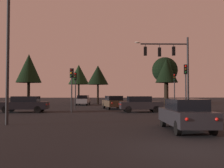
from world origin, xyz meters
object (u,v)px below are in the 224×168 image
traffic_light_median (75,83)px  car_parked_lot (83,100)px  tree_right_cluster (79,75)px  tree_left_far (165,70)px  car_crossing_right (140,104)px  car_crossing_left (25,104)px  traffic_light_corner_left (186,79)px  traffic_light_corner_right (174,84)px  car_nearside_lane (185,114)px  tree_behind_sign (98,75)px  tree_center_horizon (29,69)px  traffic_signal_mast_arm (172,60)px  car_far_lane (114,102)px  traffic_light_far_side (72,81)px  parking_lot_lamp_post (8,27)px  tree_lot_edge (167,71)px

traffic_light_median → car_parked_lot: bearing=88.6°
traffic_light_median → tree_right_cluster: size_ratio=0.59×
tree_left_far → car_crossing_right: bearing=-110.1°
car_crossing_left → tree_right_cluster: bearing=82.6°
traffic_light_corner_left → car_crossing_right: (-4.18, 0.71, -2.39)m
traffic_light_median → car_crossing_right: size_ratio=1.03×
traffic_light_median → traffic_light_corner_right: bearing=-0.6°
car_nearside_lane → traffic_light_corner_left: bearing=71.8°
tree_behind_sign → tree_center_horizon: (-9.75, -7.33, 0.40)m
traffic_signal_mast_arm → car_crossing_left: (-14.39, -1.00, -4.35)m
traffic_light_corner_left → traffic_light_corner_right: traffic_light_corner_left is taller
car_far_lane → tree_right_cluster: size_ratio=0.59×
car_parked_lot → tree_left_far: bearing=16.5°
car_parked_lot → car_far_lane: bearing=-68.2°
car_parked_lot → tree_behind_sign: tree_behind_sign is taller
traffic_light_far_side → parking_lot_lamp_post: (-2.63, -9.49, 2.68)m
traffic_light_corner_right → car_parked_lot: bearing=137.9°
car_far_lane → tree_lot_edge: tree_lot_edge is taller
parking_lot_lamp_post → tree_right_cluster: size_ratio=1.26×
car_nearside_lane → parking_lot_lamp_post: bearing=163.7°
tree_lot_edge → tree_center_horizon: bearing=-175.5°
traffic_light_median → tree_right_cluster: 18.83m
traffic_light_far_side → car_parked_lot: 16.23m
car_nearside_lane → car_crossing_right: size_ratio=1.14×
car_crossing_left → tree_lot_edge: tree_lot_edge is taller
traffic_light_median → parking_lot_lamp_post: size_ratio=0.47×
car_crossing_left → car_crossing_right: same height
traffic_light_median → car_crossing_left: size_ratio=0.95×
car_far_lane → car_parked_lot: bearing=111.8°
traffic_signal_mast_arm → car_far_lane: traffic_signal_mast_arm is taller
car_crossing_right → car_parked_lot: 16.96m
traffic_light_corner_left → car_far_lane: 9.14m
car_nearside_lane → tree_left_far: size_ratio=0.58×
traffic_light_corner_left → car_far_lane: size_ratio=1.06×
car_crossing_right → tree_center_horizon: 19.57m
car_nearside_lane → car_crossing_left: size_ratio=1.05×
tree_lot_edge → tree_left_far: bearing=79.0°
traffic_light_far_side → car_crossing_left: (-4.47, 0.62, -2.14)m
traffic_light_corner_right → traffic_light_corner_left: bearing=-96.1°
parking_lot_lamp_post → tree_right_cluster: bearing=87.8°
traffic_light_corner_left → tree_right_cluster: (-12.00, 24.96, 2.10)m
car_far_lane → tree_center_horizon: 14.68m
traffic_light_far_side → tree_right_cluster: (-1.33, 24.65, 2.35)m
car_nearside_lane → tree_center_horizon: bearing=119.1°
tree_right_cluster → tree_lot_edge: tree_lot_edge is taller
traffic_light_far_side → tree_right_cluster: 24.80m
traffic_light_corner_right → tree_behind_sign: tree_behind_sign is taller
car_far_lane → car_crossing_right: bearing=-66.5°
traffic_light_corner_right → tree_lot_edge: size_ratio=0.57×
parking_lot_lamp_post → tree_lot_edge: 28.81m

